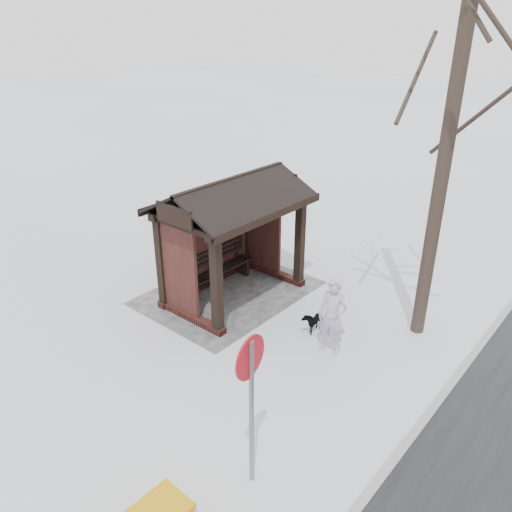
{
  "coord_description": "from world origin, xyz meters",
  "views": [
    {
      "loc": [
        8.04,
        7.58,
        6.27
      ],
      "look_at": [
        0.1,
        0.8,
        1.38
      ],
      "focal_mm": 35.0,
      "sensor_mm": 36.0,
      "label": 1
    }
  ],
  "objects_px": {
    "tree_near": "(465,30)",
    "road_sign": "(251,382)",
    "pedestrian": "(333,316)",
    "dog": "(313,320)",
    "bus_shelter": "(228,214)"
  },
  "relations": [
    {
      "from": "tree_near",
      "to": "pedestrian",
      "type": "bearing_deg",
      "value": -28.54
    },
    {
      "from": "tree_near",
      "to": "road_sign",
      "type": "relative_size",
      "value": 3.52
    },
    {
      "from": "bus_shelter",
      "to": "dog",
      "type": "height_order",
      "value": "bus_shelter"
    },
    {
      "from": "dog",
      "to": "road_sign",
      "type": "distance_m",
      "value": 4.53
    },
    {
      "from": "tree_near",
      "to": "dog",
      "type": "bearing_deg",
      "value": -49.62
    },
    {
      "from": "dog",
      "to": "road_sign",
      "type": "height_order",
      "value": "road_sign"
    },
    {
      "from": "tree_near",
      "to": "pedestrian",
      "type": "xyz_separation_m",
      "value": [
        1.94,
        -1.06,
        -5.3
      ]
    },
    {
      "from": "pedestrian",
      "to": "tree_near",
      "type": "bearing_deg",
      "value": 55.53
    },
    {
      "from": "dog",
      "to": "pedestrian",
      "type": "bearing_deg",
      "value": -35.45
    },
    {
      "from": "pedestrian",
      "to": "bus_shelter",
      "type": "bearing_deg",
      "value": 166.45
    },
    {
      "from": "pedestrian",
      "to": "road_sign",
      "type": "relative_size",
      "value": 0.67
    },
    {
      "from": "bus_shelter",
      "to": "road_sign",
      "type": "relative_size",
      "value": 1.4
    },
    {
      "from": "tree_near",
      "to": "pedestrian",
      "type": "height_order",
      "value": "tree_near"
    },
    {
      "from": "bus_shelter",
      "to": "pedestrian",
      "type": "relative_size",
      "value": 2.1
    },
    {
      "from": "bus_shelter",
      "to": "dog",
      "type": "bearing_deg",
      "value": 89.43
    }
  ]
}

